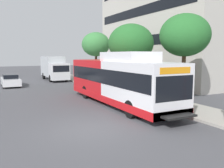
% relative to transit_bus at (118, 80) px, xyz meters
% --- Properties ---
extents(ground_plane, '(120.00, 120.00, 0.00)m').
position_rel_transit_bus_xyz_m(ground_plane, '(-3.90, 3.59, -1.70)').
color(ground_plane, '#4C4C51').
extents(sidewalk_curb, '(3.00, 56.00, 0.14)m').
position_rel_transit_bus_xyz_m(sidewalk_curb, '(3.10, 1.59, -1.63)').
color(sidewalk_curb, '#A8A399').
rests_on(sidewalk_curb, ground).
extents(transit_bus, '(2.58, 12.25, 3.65)m').
position_rel_transit_bus_xyz_m(transit_bus, '(0.00, 0.00, 0.00)').
color(transit_bus, white).
rests_on(transit_bus, ground).
extents(street_tree_near_stop, '(3.45, 3.45, 6.14)m').
position_rel_transit_bus_xyz_m(street_tree_near_stop, '(4.18, -1.92, 3.09)').
color(street_tree_near_stop, '#4C3823').
rests_on(street_tree_near_stop, sidewalk_curb).
extents(street_tree_mid_block, '(4.31, 4.31, 6.24)m').
position_rel_transit_bus_xyz_m(street_tree_mid_block, '(4.20, 5.12, 2.84)').
color(street_tree_mid_block, '#4C3823').
rests_on(street_tree_mid_block, sidewalk_curb).
extents(street_tree_far_block, '(3.47, 3.47, 6.09)m').
position_rel_transit_bus_xyz_m(street_tree_far_block, '(3.99, 12.93, 3.03)').
color(street_tree_far_block, '#4C3823').
rests_on(street_tree_far_block, sidewalk_curb).
extents(parked_car_far_lane, '(1.80, 4.50, 1.33)m').
position_rel_transit_bus_xyz_m(parked_car_far_lane, '(-5.86, 13.97, -1.04)').
color(parked_car_far_lane, silver).
rests_on(parked_car_far_lane, ground).
extents(box_truck_background, '(2.32, 7.01, 3.25)m').
position_rel_transit_bus_xyz_m(box_truck_background, '(0.07, 18.35, 0.04)').
color(box_truck_background, silver).
rests_on(box_truck_background, ground).
extents(lattice_comm_tower, '(1.10, 1.10, 27.61)m').
position_rel_transit_bus_xyz_m(lattice_comm_tower, '(18.68, 27.34, 7.44)').
color(lattice_comm_tower, '#B7B7BC').
rests_on(lattice_comm_tower, ground).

